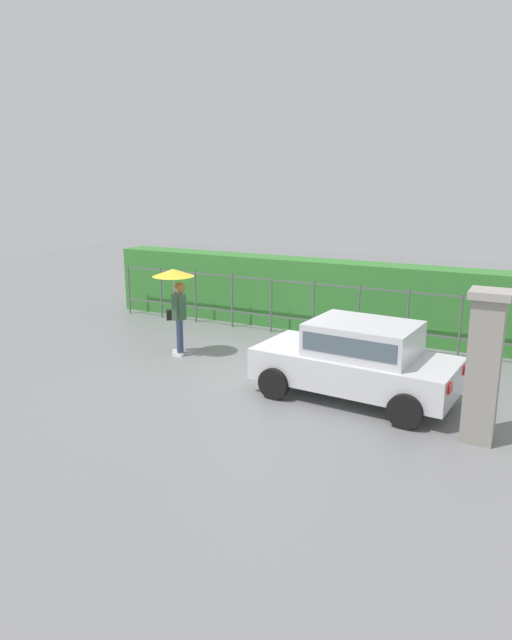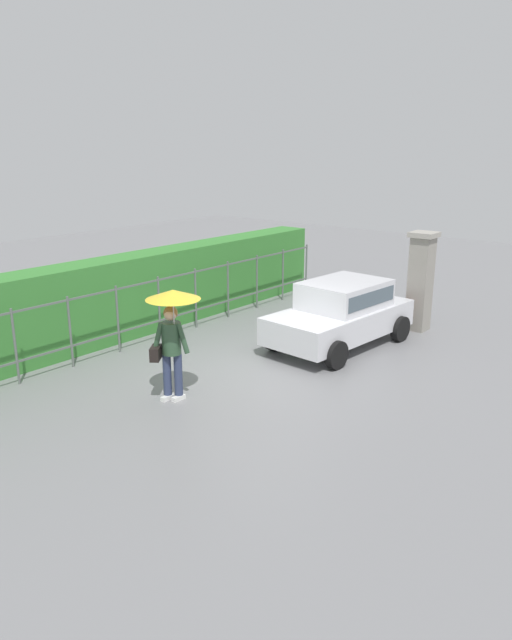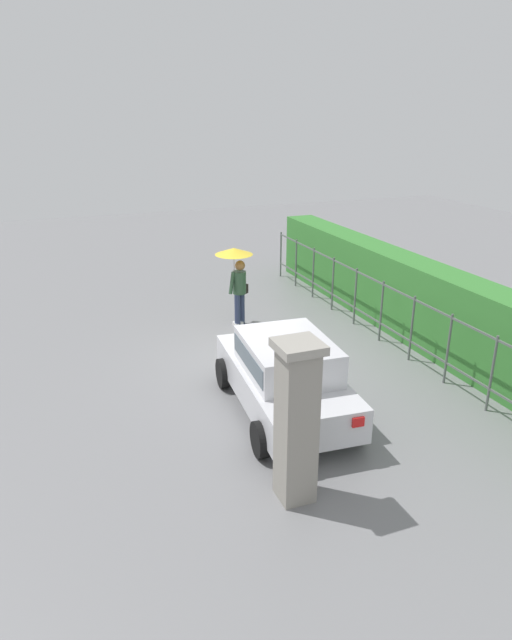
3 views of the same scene
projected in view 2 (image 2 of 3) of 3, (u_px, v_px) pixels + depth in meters
The scene contains 6 objects.
ground_plane at pixel (268, 371), 12.19m from camera, with size 40.00×40.00×0.00m, color slate.
car at pixel (341, 311), 13.54m from camera, with size 3.84×2.08×1.48m.
pedestrian at pixel (171, 322), 10.38m from camera, with size 0.95×0.95×2.05m.
gate_pillar at pixel (421, 280), 14.58m from camera, with size 0.60×0.60×2.42m.
fence_section at pixel (159, 305), 13.96m from camera, with size 12.06×0.05×1.50m.
hedge_row at pixel (134, 294), 14.46m from camera, with size 13.01×0.90×1.90m, color #387F33.
Camera 2 is at (-8.98, -7.04, 4.41)m, focal length 33.72 mm.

